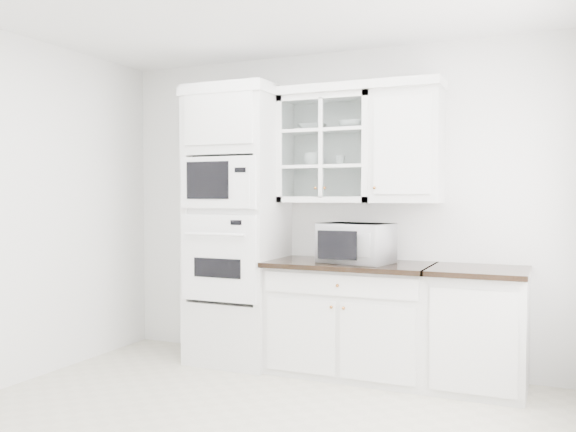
% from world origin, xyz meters
% --- Properties ---
extents(ground, '(4.00, 3.50, 0.01)m').
position_xyz_m(ground, '(0.00, 0.00, 0.01)').
color(ground, '#BEB9A2').
rests_on(ground, ground).
extents(room_shell, '(4.00, 3.50, 2.70)m').
position_xyz_m(room_shell, '(0.00, 0.43, 1.78)').
color(room_shell, white).
rests_on(room_shell, ground).
extents(oven_column, '(0.76, 0.68, 2.40)m').
position_xyz_m(oven_column, '(-0.75, 1.42, 1.20)').
color(oven_column, silver).
rests_on(oven_column, ground).
extents(base_cabinet_run, '(1.32, 0.67, 0.92)m').
position_xyz_m(base_cabinet_run, '(0.28, 1.45, 0.46)').
color(base_cabinet_run, silver).
rests_on(base_cabinet_run, ground).
extents(extra_base_cabinet, '(0.72, 0.67, 0.92)m').
position_xyz_m(extra_base_cabinet, '(1.28, 1.45, 0.46)').
color(extra_base_cabinet, silver).
rests_on(extra_base_cabinet, ground).
extents(upper_cabinet_glass, '(0.80, 0.33, 0.90)m').
position_xyz_m(upper_cabinet_glass, '(0.03, 1.58, 1.85)').
color(upper_cabinet_glass, silver).
rests_on(upper_cabinet_glass, room_shell).
extents(upper_cabinet_solid, '(0.55, 0.33, 0.90)m').
position_xyz_m(upper_cabinet_solid, '(0.71, 1.58, 1.85)').
color(upper_cabinet_solid, silver).
rests_on(upper_cabinet_solid, room_shell).
extents(crown_molding, '(2.14, 0.38, 0.07)m').
position_xyz_m(crown_molding, '(-0.07, 1.56, 2.33)').
color(crown_molding, white).
rests_on(crown_molding, room_shell).
extents(countertop_microwave, '(0.62, 0.55, 0.32)m').
position_xyz_m(countertop_microwave, '(0.34, 1.42, 1.08)').
color(countertop_microwave, white).
rests_on(countertop_microwave, base_cabinet_run).
extents(bowl_a, '(0.29, 0.29, 0.06)m').
position_xyz_m(bowl_a, '(-0.11, 1.60, 2.04)').
color(bowl_a, white).
rests_on(bowl_a, upper_cabinet_glass).
extents(bowl_b, '(0.27, 0.27, 0.07)m').
position_xyz_m(bowl_b, '(0.24, 1.59, 2.04)').
color(bowl_b, white).
rests_on(bowl_b, upper_cabinet_glass).
extents(cup_a, '(0.14, 0.14, 0.11)m').
position_xyz_m(cup_a, '(-0.10, 1.57, 1.77)').
color(cup_a, white).
rests_on(cup_a, upper_cabinet_glass).
extents(cup_b, '(0.11, 0.11, 0.08)m').
position_xyz_m(cup_b, '(0.14, 1.58, 1.75)').
color(cup_b, white).
rests_on(cup_b, upper_cabinet_glass).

